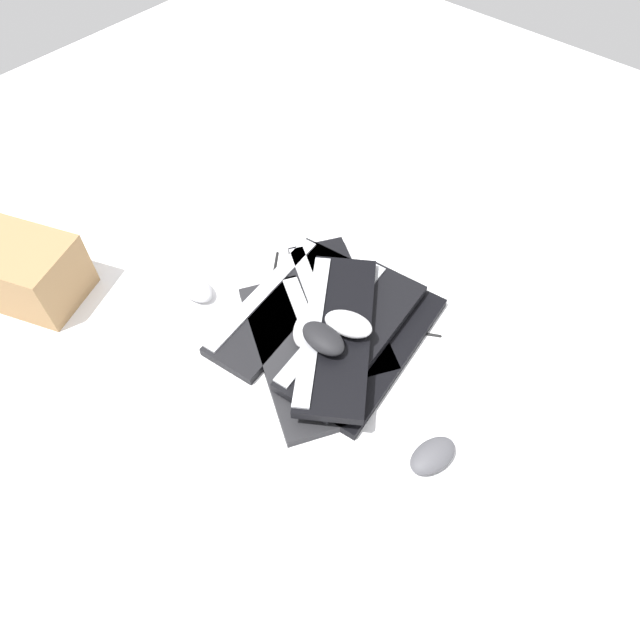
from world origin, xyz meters
The scene contains 16 objects.
ground_plane centered at (0.00, 0.00, 0.00)m, with size 3.20×3.20×0.00m, color white.
keyboard_0 centered at (0.01, -0.03, 0.01)m, with size 0.36×0.45×0.03m.
keyboard_1 centered at (-0.09, 0.08, 0.01)m, with size 0.46×0.20×0.03m.
keyboard_2 centered at (-0.17, -0.04, 0.01)m, with size 0.35×0.45×0.03m.
keyboard_3 centered at (-0.04, -0.18, 0.01)m, with size 0.46×0.21×0.03m.
keyboard_4 centered at (-0.06, -0.13, 0.04)m, with size 0.45×0.20×0.03m.
keyboard_5 centered at (-0.09, -0.11, 0.07)m, with size 0.45×0.37×0.03m.
mouse_0 centered at (0.04, -0.06, 0.05)m, with size 0.11×0.07×0.04m, color #4C4C51.
mouse_1 centered at (-0.12, -0.04, 0.05)m, with size 0.11×0.07×0.04m, color silver.
mouse_2 centered at (-0.08, -0.13, 0.11)m, with size 0.11×0.07×0.04m, color silver.
mouse_3 centered at (-0.17, -0.43, 0.02)m, with size 0.11×0.07×0.04m, color #4C4C51.
mouse_4 centered at (-0.03, -0.05, 0.05)m, with size 0.11×0.07×0.04m, color #4C4C51.
mouse_5 centered at (-0.19, 0.27, 0.02)m, with size 0.11×0.07×0.04m, color #B7B7BC.
mouse_6 centered at (-0.15, -0.11, 0.11)m, with size 0.11×0.07×0.04m, color black.
cable_0 centered at (0.02, -0.02, 0.00)m, with size 0.15×0.50×0.01m.
cardboard_box centered at (-0.45, 0.58, 0.08)m, with size 0.24×0.18×0.16m, color #9E774C.
Camera 1 is at (-0.69, -0.58, 1.12)m, focal length 32.00 mm.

